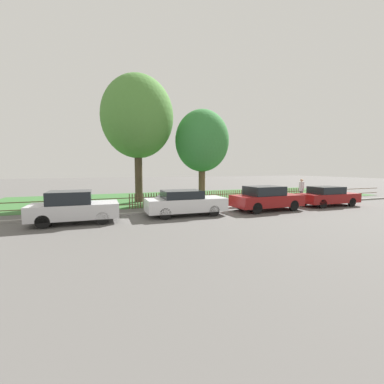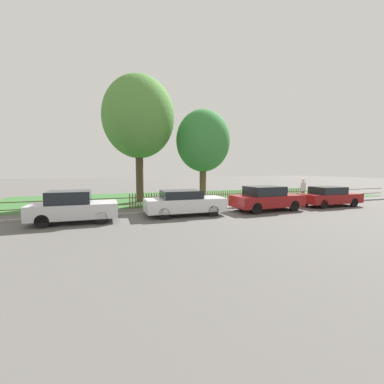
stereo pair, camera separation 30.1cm
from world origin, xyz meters
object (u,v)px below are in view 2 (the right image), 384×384
at_px(covered_motorcycle, 170,199).
at_px(parked_car_red_compact, 329,196).
at_px(pedestrian_near_fence, 303,189).
at_px(tree_nearest_kerb, 139,117).
at_px(parked_car_navy_estate, 266,198).
at_px(tree_behind_motorcycle, 203,141).
at_px(parked_car_black_saloon, 184,202).
at_px(parked_car_silver_hatchback, 73,207).

bearing_deg(covered_motorcycle, parked_car_red_compact, -13.89).
bearing_deg(pedestrian_near_fence, tree_nearest_kerb, 93.47).
relative_size(parked_car_navy_estate, tree_nearest_kerb, 0.46).
relative_size(covered_motorcycle, tree_behind_motorcycle, 0.28).
relative_size(parked_car_black_saloon, pedestrian_near_fence, 2.44).
distance_m(tree_nearest_kerb, tree_behind_motorcycle, 5.25).
bearing_deg(parked_car_black_saloon, covered_motorcycle, 94.38).
height_order(parked_car_red_compact, tree_behind_motorcycle, tree_behind_motorcycle).
distance_m(tree_nearest_kerb, pedestrian_near_fence, 13.67).
bearing_deg(pedestrian_near_fence, parked_car_navy_estate, 139.64).
xyz_separation_m(parked_car_black_saloon, tree_behind_motorcycle, (3.41, 5.60, 4.02)).
relative_size(covered_motorcycle, pedestrian_near_fence, 1.12).
xyz_separation_m(parked_car_silver_hatchback, tree_nearest_kerb, (4.17, 6.68, 5.69)).
relative_size(tree_nearest_kerb, pedestrian_near_fence, 5.30).
height_order(parked_car_red_compact, pedestrian_near_fence, pedestrian_near_fence).
bearing_deg(parked_car_black_saloon, parked_car_red_compact, 0.88).
relative_size(parked_car_silver_hatchback, parked_car_navy_estate, 0.90).
xyz_separation_m(parked_car_black_saloon, parked_car_navy_estate, (5.25, -0.21, 0.05)).
xyz_separation_m(parked_car_navy_estate, tree_nearest_kerb, (-6.69, 6.89, 5.68)).
bearing_deg(parked_car_silver_hatchback, parked_car_navy_estate, 0.07).
bearing_deg(tree_behind_motorcycle, parked_car_navy_estate, -72.37).
height_order(covered_motorcycle, tree_nearest_kerb, tree_nearest_kerb).
bearing_deg(parked_car_red_compact, covered_motorcycle, 167.68).
relative_size(tree_nearest_kerb, tree_behind_motorcycle, 1.33).
xyz_separation_m(covered_motorcycle, tree_behind_motorcycle, (3.53, 3.05, 4.08)).
bearing_deg(tree_nearest_kerb, tree_behind_motorcycle, -12.62).
bearing_deg(tree_behind_motorcycle, parked_car_silver_hatchback, -148.13).
bearing_deg(parked_car_navy_estate, covered_motorcycle, 151.38).
xyz_separation_m(parked_car_silver_hatchback, parked_car_red_compact, (16.03, -0.14, -0.07)).
height_order(parked_car_black_saloon, parked_car_navy_estate, parked_car_navy_estate).
xyz_separation_m(parked_car_silver_hatchback, parked_car_navy_estate, (10.85, -0.21, 0.01)).
height_order(tree_behind_motorcycle, pedestrian_near_fence, tree_behind_motorcycle).
relative_size(parked_car_red_compact, tree_behind_motorcycle, 0.58).
distance_m(parked_car_red_compact, pedestrian_near_fence, 2.26).
bearing_deg(parked_car_red_compact, parked_car_silver_hatchback, -178.51).
relative_size(parked_car_silver_hatchback, tree_nearest_kerb, 0.42).
distance_m(parked_car_red_compact, tree_nearest_kerb, 14.85).
distance_m(covered_motorcycle, pedestrian_near_fence, 10.38).
relative_size(parked_car_silver_hatchback, parked_car_red_compact, 0.95).
height_order(parked_car_silver_hatchback, parked_car_black_saloon, parked_car_silver_hatchback).
bearing_deg(tree_behind_motorcycle, pedestrian_near_fence, -27.24).
height_order(parked_car_red_compact, covered_motorcycle, parked_car_red_compact).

